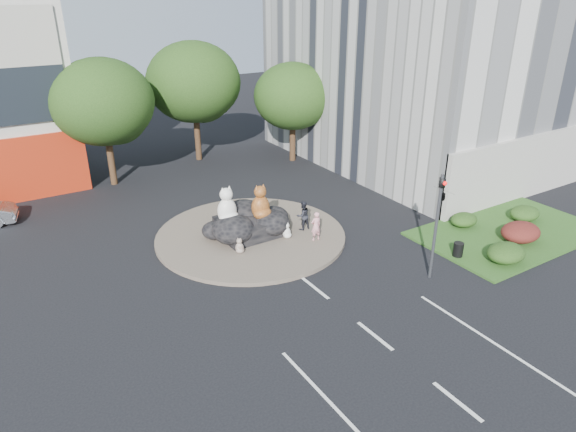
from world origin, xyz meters
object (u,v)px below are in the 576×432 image
cat_tabby (260,201)px  litter_bin (458,249)px  kitten_calico (239,245)px  kitten_white (287,230)px  pedestrian_dark (303,215)px  pedestrian_pink (316,226)px  cat_white (227,205)px

cat_tabby → litter_bin: cat_tabby is taller
kitten_calico → kitten_white: (2.84, 0.19, 0.03)m
kitten_calico → pedestrian_dark: bearing=49.6°
kitten_white → pedestrian_pink: (1.13, -1.04, 0.35)m
kitten_calico → litter_bin: (8.96, -5.85, -0.13)m
litter_bin → kitten_calico: bearing=146.9°
kitten_white → pedestrian_dark: pedestrian_dark is taller
kitten_white → pedestrian_pink: size_ratio=0.55×
cat_tabby → pedestrian_pink: bearing=-42.3°
kitten_calico → kitten_white: kitten_white is taller
kitten_white → pedestrian_dark: 1.38m
kitten_calico → pedestrian_pink: (3.97, -0.85, 0.38)m
pedestrian_pink → kitten_calico: bearing=-10.9°
kitten_calico → pedestrian_dark: 4.17m
cat_white → kitten_calico: size_ratio=2.46×
cat_tabby → kitten_calico: (-1.95, -1.32, -1.44)m
litter_bin → cat_white: bearing=138.9°
kitten_white → kitten_calico: bearing=178.4°
pedestrian_pink → kitten_white: bearing=-41.4°
kitten_white → pedestrian_dark: (1.27, 0.39, 0.38)m
cat_tabby → pedestrian_dark: bearing=-14.3°
cat_white → kitten_white: bearing=-36.0°
kitten_white → litter_bin: 8.60m
cat_white → pedestrian_pink: bearing=-39.8°
cat_tabby → pedestrian_dark: cat_tabby is taller
cat_tabby → pedestrian_dark: 2.51m
pedestrian_dark → litter_bin: pedestrian_dark is taller
kitten_calico → pedestrian_pink: size_ratio=0.51×
kitten_calico → pedestrian_pink: bearing=29.6°
cat_white → pedestrian_pink: size_ratio=1.26×
kitten_white → pedestrian_pink: 1.57m
cat_tabby → kitten_white: bearing=-47.1°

